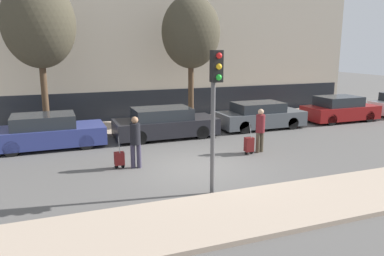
{
  "coord_description": "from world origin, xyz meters",
  "views": [
    {
      "loc": [
        -4.43,
        -11.11,
        3.95
      ],
      "look_at": [
        0.52,
        1.8,
        0.95
      ],
      "focal_mm": 35.0,
      "sensor_mm": 36.0,
      "label": 1
    }
  ],
  "objects_px": {
    "trolley_left": "(119,159)",
    "trolley_right": "(249,145)",
    "parked_car_1": "(165,124)",
    "pedestrian_left": "(135,139)",
    "parked_car_2": "(260,116)",
    "bare_tree_down_street": "(191,33)",
    "parked_car_3": "(340,109)",
    "bare_tree_near_crossing": "(39,24)",
    "parked_car_0": "(48,132)",
    "traffic_light": "(215,94)",
    "pedestrian_right": "(260,128)"
  },
  "relations": [
    {
      "from": "parked_car_1",
      "to": "pedestrian_left",
      "type": "height_order",
      "value": "pedestrian_left"
    },
    {
      "from": "parked_car_2",
      "to": "trolley_right",
      "type": "relative_size",
      "value": 3.59
    },
    {
      "from": "parked_car_2",
      "to": "bare_tree_down_street",
      "type": "xyz_separation_m",
      "value": [
        -2.88,
        2.03,
        4.02
      ]
    },
    {
      "from": "bare_tree_down_street",
      "to": "parked_car_3",
      "type": "bearing_deg",
      "value": -13.86
    },
    {
      "from": "bare_tree_near_crossing",
      "to": "trolley_left",
      "type": "bearing_deg",
      "value": -68.8
    },
    {
      "from": "parked_car_2",
      "to": "pedestrian_right",
      "type": "relative_size",
      "value": 2.55
    },
    {
      "from": "bare_tree_down_street",
      "to": "parked_car_0",
      "type": "bearing_deg",
      "value": -162.75
    },
    {
      "from": "parked_car_2",
      "to": "parked_car_3",
      "type": "height_order",
      "value": "parked_car_3"
    },
    {
      "from": "traffic_light",
      "to": "pedestrian_right",
      "type": "bearing_deg",
      "value": 43.78
    },
    {
      "from": "parked_car_2",
      "to": "parked_car_3",
      "type": "distance_m",
      "value": 5.02
    },
    {
      "from": "parked_car_0",
      "to": "pedestrian_left",
      "type": "xyz_separation_m",
      "value": [
        2.71,
        -3.8,
        0.35
      ]
    },
    {
      "from": "pedestrian_right",
      "to": "bare_tree_down_street",
      "type": "height_order",
      "value": "bare_tree_down_street"
    },
    {
      "from": "trolley_left",
      "to": "parked_car_2",
      "type": "bearing_deg",
      "value": 26.26
    },
    {
      "from": "bare_tree_near_crossing",
      "to": "parked_car_0",
      "type": "bearing_deg",
      "value": -89.46
    },
    {
      "from": "trolley_left",
      "to": "bare_tree_down_street",
      "type": "height_order",
      "value": "bare_tree_down_street"
    },
    {
      "from": "trolley_left",
      "to": "bare_tree_down_street",
      "type": "relative_size",
      "value": 0.17
    },
    {
      "from": "pedestrian_left",
      "to": "traffic_light",
      "type": "bearing_deg",
      "value": -47.73
    },
    {
      "from": "parked_car_0",
      "to": "parked_car_2",
      "type": "bearing_deg",
      "value": 0.72
    },
    {
      "from": "traffic_light",
      "to": "bare_tree_down_street",
      "type": "relative_size",
      "value": 0.61
    },
    {
      "from": "parked_car_0",
      "to": "parked_car_3",
      "type": "bearing_deg",
      "value": 0.78
    },
    {
      "from": "traffic_light",
      "to": "trolley_right",
      "type": "bearing_deg",
      "value": 47.54
    },
    {
      "from": "parked_car_3",
      "to": "trolley_left",
      "type": "xyz_separation_m",
      "value": [
        -12.64,
        -3.84,
        -0.31
      ]
    },
    {
      "from": "trolley_right",
      "to": "parked_car_2",
      "type": "bearing_deg",
      "value": 54.16
    },
    {
      "from": "parked_car_1",
      "to": "bare_tree_near_crossing",
      "type": "distance_m",
      "value": 6.79
    },
    {
      "from": "parked_car_1",
      "to": "trolley_left",
      "type": "xyz_separation_m",
      "value": [
        -2.68,
        -3.6,
        -0.3
      ]
    },
    {
      "from": "pedestrian_right",
      "to": "trolley_right",
      "type": "height_order",
      "value": "pedestrian_right"
    },
    {
      "from": "traffic_light",
      "to": "bare_tree_near_crossing",
      "type": "bearing_deg",
      "value": 115.21
    },
    {
      "from": "parked_car_1",
      "to": "parked_car_2",
      "type": "distance_m",
      "value": 4.95
    },
    {
      "from": "trolley_left",
      "to": "bare_tree_down_street",
      "type": "xyz_separation_m",
      "value": [
        4.75,
        5.79,
        4.31
      ]
    },
    {
      "from": "bare_tree_down_street",
      "to": "bare_tree_near_crossing",
      "type": "bearing_deg",
      "value": -178.96
    },
    {
      "from": "pedestrian_right",
      "to": "parked_car_2",
      "type": "bearing_deg",
      "value": 45.25
    },
    {
      "from": "bare_tree_down_street",
      "to": "parked_car_1",
      "type": "bearing_deg",
      "value": -133.28
    },
    {
      "from": "parked_car_0",
      "to": "pedestrian_right",
      "type": "bearing_deg",
      "value": -25.65
    },
    {
      "from": "trolley_left",
      "to": "bare_tree_near_crossing",
      "type": "relative_size",
      "value": 0.16
    },
    {
      "from": "parked_car_2",
      "to": "parked_car_1",
      "type": "bearing_deg",
      "value": -178.07
    },
    {
      "from": "trolley_right",
      "to": "parked_car_1",
      "type": "bearing_deg",
      "value": 120.09
    },
    {
      "from": "pedestrian_left",
      "to": "pedestrian_right",
      "type": "relative_size",
      "value": 1.04
    },
    {
      "from": "parked_car_1",
      "to": "bare_tree_near_crossing",
      "type": "relative_size",
      "value": 0.68
    },
    {
      "from": "parked_car_0",
      "to": "pedestrian_right",
      "type": "height_order",
      "value": "pedestrian_right"
    },
    {
      "from": "parked_car_3",
      "to": "parked_car_0",
      "type": "bearing_deg",
      "value": -179.22
    },
    {
      "from": "parked_car_2",
      "to": "parked_car_3",
      "type": "relative_size",
      "value": 1.06
    },
    {
      "from": "traffic_light",
      "to": "bare_tree_near_crossing",
      "type": "height_order",
      "value": "bare_tree_near_crossing"
    },
    {
      "from": "parked_car_1",
      "to": "pedestrian_left",
      "type": "bearing_deg",
      "value": -119.84
    },
    {
      "from": "trolley_left",
      "to": "trolley_right",
      "type": "relative_size",
      "value": 0.91
    },
    {
      "from": "trolley_left",
      "to": "trolley_right",
      "type": "height_order",
      "value": "trolley_right"
    },
    {
      "from": "parked_car_2",
      "to": "traffic_light",
      "type": "relative_size",
      "value": 1.11
    },
    {
      "from": "trolley_right",
      "to": "bare_tree_near_crossing",
      "type": "distance_m",
      "value": 10.15
    },
    {
      "from": "pedestrian_left",
      "to": "trolley_right",
      "type": "height_order",
      "value": "pedestrian_left"
    },
    {
      "from": "pedestrian_right",
      "to": "traffic_light",
      "type": "xyz_separation_m",
      "value": [
        -3.38,
        -3.24,
        1.81
      ]
    },
    {
      "from": "parked_car_3",
      "to": "pedestrian_right",
      "type": "relative_size",
      "value": 2.41
    }
  ]
}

